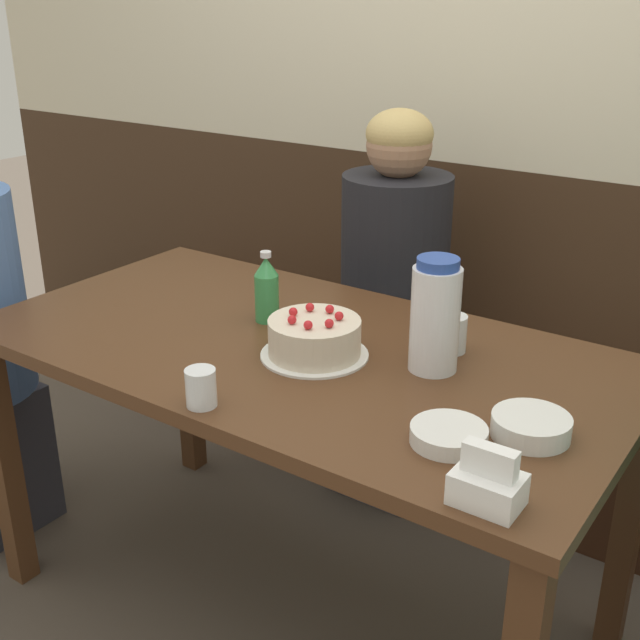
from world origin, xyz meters
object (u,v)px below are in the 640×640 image
bowl_soup_white (449,435)px  glass_tumbler_short (451,333)px  person_teal_shirt (393,318)px  bowl_rice_small (531,426)px  soju_bottle (267,289)px  bench_seat (445,412)px  birthday_cake (314,338)px  water_pitcher (435,316)px  glass_water_tall (201,388)px  napkin_holder (488,483)px

bowl_soup_white → glass_tumbler_short: size_ratio=1.65×
glass_tumbler_short → person_teal_shirt: 0.69m
glass_tumbler_short → person_teal_shirt: bearing=131.0°
bowl_rice_small → soju_bottle: bearing=167.6°
bench_seat → glass_tumbler_short: glass_tumbler_short is taller
birthday_cake → glass_tumbler_short: birthday_cake is taller
water_pitcher → glass_tumbler_short: 0.13m
bowl_rice_small → glass_water_tall: (-0.58, -0.26, 0.02)m
bench_seat → napkin_holder: bearing=-62.0°
bowl_soup_white → glass_water_tall: (-0.46, -0.15, 0.02)m
bench_seat → bowl_rice_small: bearing=-57.1°
birthday_cake → water_pitcher: size_ratio=0.97×
glass_tumbler_short → person_teal_shirt: person_teal_shirt is taller
birthday_cake → glass_water_tall: bearing=-98.9°
water_pitcher → napkin_holder: size_ratio=2.29×
birthday_cake → bowl_soup_white: (0.41, -0.17, -0.03)m
glass_water_tall → bowl_soup_white: bearing=18.0°
glass_tumbler_short → soju_bottle: bearing=-168.2°
napkin_holder → person_teal_shirt: bearing=126.7°
bench_seat → soju_bottle: 1.00m
water_pitcher → person_teal_shirt: bearing=126.1°
water_pitcher → bowl_rice_small: size_ratio=1.72×
bowl_soup_white → glass_water_tall: 0.49m
birthday_cake → glass_water_tall: size_ratio=3.13×
bench_seat → bowl_soup_white: (0.48, -1.03, 0.57)m
napkin_holder → glass_water_tall: napkin_holder is taller
napkin_holder → bowl_soup_white: (-0.13, 0.13, -0.02)m
bench_seat → birthday_cake: birthday_cake is taller
water_pitcher → bowl_rice_small: (0.28, -0.15, -0.10)m
water_pitcher → bowl_soup_white: water_pitcher is taller
napkin_holder → person_teal_shirt: person_teal_shirt is taller
soju_bottle → glass_water_tall: 0.45m
birthday_cake → water_pitcher: bearing=20.5°
bench_seat → bowl_soup_white: bowl_soup_white is taller
bench_seat → birthday_cake: 1.05m
soju_bottle → bowl_soup_white: bearing=-23.2°
glass_tumbler_short → bowl_soup_white: bearing=-64.2°
birthday_cake → glass_tumbler_short: size_ratio=2.84×
birthday_cake → bowl_soup_white: birthday_cake is taller
birthday_cake → napkin_holder: (0.55, -0.30, -0.01)m
bench_seat → napkin_holder: size_ratio=24.55×
birthday_cake → bowl_rice_small: 0.53m
bench_seat → soju_bottle: bearing=-101.0°
birthday_cake → water_pitcher: 0.28m
bench_seat → person_teal_shirt: (-0.12, -0.17, 0.37)m
birthday_cake → bowl_soup_white: size_ratio=1.72×
person_teal_shirt → bowl_rice_small: bearing=43.7°
water_pitcher → napkin_holder: water_pitcher is taller
water_pitcher → bowl_rice_small: water_pitcher is taller
soju_bottle → glass_tumbler_short: size_ratio=2.08×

